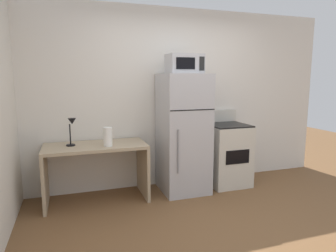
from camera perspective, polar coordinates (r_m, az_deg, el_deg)
name	(u,v)px	position (r m, az deg, el deg)	size (l,w,h in m)	color
ground_plane	(229,233)	(3.34, 11.60, -19.54)	(12.00, 12.00, 0.00)	brown
wall_back_white	(174,98)	(4.49, 1.20, 5.38)	(5.00, 0.10, 2.60)	silver
desk	(96,161)	(3.99, -13.66, -6.53)	(1.29, 0.63, 0.75)	tan
desk_lamp	(72,127)	(3.90, -18.02, -0.22)	(0.14, 0.12, 0.35)	black
paper_towel_roll	(108,137)	(3.79, -11.48, -2.05)	(0.11, 0.11, 0.24)	white
refrigerator	(183,133)	(4.18, 2.94, -1.44)	(0.63, 0.68, 1.66)	#B7B7BC
microwave	(184,64)	(4.09, 3.16, 11.81)	(0.46, 0.35, 0.26)	#B7B7BC
oven_range	(227,154)	(4.59, 11.21, -5.26)	(0.58, 0.61, 1.10)	beige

